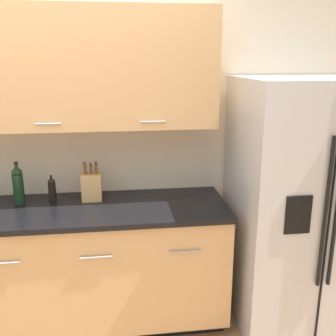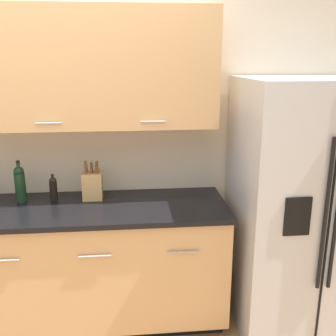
{
  "view_description": "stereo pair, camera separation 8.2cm",
  "coord_description": "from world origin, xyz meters",
  "views": [
    {
      "loc": [
        0.53,
        -1.7,
        1.86
      ],
      "look_at": [
        0.86,
        0.81,
        1.15
      ],
      "focal_mm": 42.0,
      "sensor_mm": 36.0,
      "label": 1
    },
    {
      "loc": [
        0.62,
        -1.71,
        1.86
      ],
      "look_at": [
        0.86,
        0.81,
        1.15
      ],
      "focal_mm": 42.0,
      "sensor_mm": 36.0,
      "label": 2
    }
  ],
  "objects": [
    {
      "name": "wall_back",
      "position": [
        0.03,
        1.1,
        1.44
      ],
      "size": [
        10.0,
        0.39,
        2.6
      ],
      "color": "beige",
      "rests_on": "ground_plane"
    },
    {
      "name": "counter_unit",
      "position": [
        0.11,
        0.82,
        0.46
      ],
      "size": [
        2.31,
        0.64,
        0.9
      ],
      "color": "black",
      "rests_on": "ground_plane"
    },
    {
      "name": "refrigerator",
      "position": [
        1.79,
        0.74,
        0.87
      ],
      "size": [
        0.9,
        0.79,
        1.74
      ],
      "color": "#B2B2B5",
      "rests_on": "ground_plane"
    },
    {
      "name": "knife_block",
      "position": [
        0.34,
        0.95,
        1.0
      ],
      "size": [
        0.14,
        0.11,
        0.29
      ],
      "color": "tan",
      "rests_on": "counter_unit"
    },
    {
      "name": "wine_bottle",
      "position": [
        -0.14,
        0.94,
        1.03
      ],
      "size": [
        0.07,
        0.07,
        0.29
      ],
      "color": "black",
      "rests_on": "counter_unit"
    },
    {
      "name": "oil_bottle",
      "position": [
        0.07,
        0.96,
        0.98
      ],
      "size": [
        0.05,
        0.05,
        0.19
      ],
      "color": "black",
      "rests_on": "counter_unit"
    }
  ]
}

